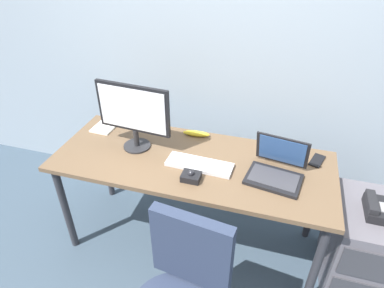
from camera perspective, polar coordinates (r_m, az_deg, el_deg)
The scene contains 13 objects.
ground_plane at distance 2.62m, azimuth 0.00°, elevation -15.96°, with size 8.00×8.00×0.00m, color #394A59.
back_wall at distance 2.45m, azimuth 4.94°, elevation 19.44°, with size 6.00×0.10×2.80m, color #91A0AD.
desk at distance 2.15m, azimuth 0.00°, elevation -4.34°, with size 1.76×0.70×0.75m.
file_cabinet at distance 2.43m, azimuth 27.32°, elevation -15.36°, with size 0.42×0.53×0.62m.
desk_phone at distance 2.19m, azimuth 29.49°, elevation -9.64°, with size 0.17×0.20×0.09m.
monitor_main at distance 2.12m, azimuth -10.02°, elevation 5.32°, with size 0.49×0.18×0.44m.
keyboard at distance 2.05m, azimuth 1.28°, elevation -3.48°, with size 0.42×0.15×0.03m.
laptop at distance 2.01m, azimuth 14.30°, elevation -4.07°, with size 0.35×0.33×0.23m.
trackball_mouse at distance 1.94m, azimuth -0.17°, elevation -5.56°, with size 0.11×0.09×0.07m.
coffee_mug at distance 2.19m, azimuth 13.59°, elevation -0.51°, with size 0.09×0.08×0.10m.
paper_notepad at distance 2.52m, azimuth -14.57°, elevation 2.98°, with size 0.15×0.21×0.01m, color white.
cell_phone at distance 2.24m, azimuth 20.64°, elevation -2.67°, with size 0.07×0.14×0.01m, color black.
banana at distance 2.33m, azimuth 0.73°, elevation 1.81°, with size 0.19×0.04×0.04m, color yellow.
Camera 1 is at (0.48, -1.62, 2.00)m, focal length 31.14 mm.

